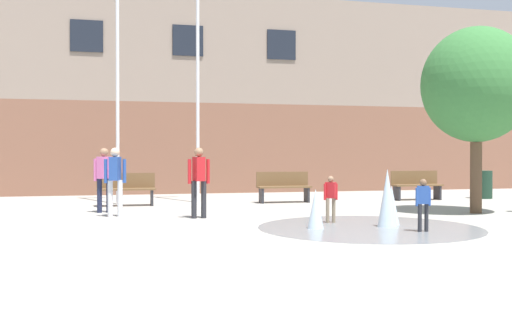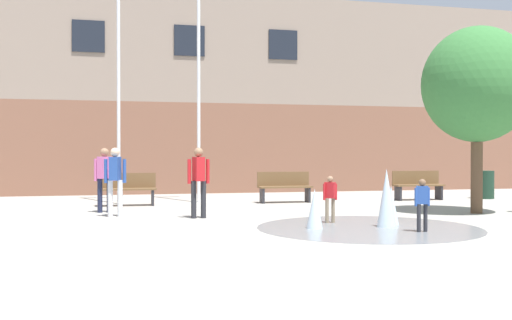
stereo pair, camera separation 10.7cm
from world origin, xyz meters
TOP-DOWN VIEW (x-y plane):
  - ground_plane at (0.00, 0.00)m, footprint 100.00×100.00m
  - library_building at (0.00, 18.79)m, footprint 36.00×6.05m
  - splash_fountain at (2.25, 5.22)m, footprint 4.38×4.38m
  - park_bench_center at (-2.31, 11.28)m, footprint 1.60×0.44m
  - park_bench_under_right_flagpole at (2.26, 11.30)m, footprint 1.60×0.44m
  - park_bench_far_right at (6.58, 11.26)m, footprint 1.60×0.44m
  - child_in_fountain at (2.88, 4.33)m, footprint 0.31×0.20m
  - teen_by_trashcan at (-2.64, 8.40)m, footprint 0.50×0.38m
  - adult_near_bench at (-2.90, 9.47)m, footprint 0.50×0.39m
  - adult_in_red at (-0.82, 7.64)m, footprint 0.50×0.37m
  - child_running at (1.73, 6.08)m, footprint 0.31×0.24m
  - flagpole_left at (-2.50, 11.94)m, footprint 0.80×0.10m
  - flagpole_right at (-0.18, 11.94)m, footprint 0.80×0.10m
  - trash_can at (8.98, 11.28)m, footprint 0.56×0.56m
  - street_tree_near_building at (5.91, 7.15)m, footprint 2.64×2.64m

SIDE VIEW (x-z plane):
  - ground_plane at x=0.00m, z-range 0.00..0.00m
  - splash_fountain at x=2.25m, z-range -0.24..0.91m
  - trash_can at x=8.98m, z-range 0.00..0.90m
  - park_bench_center at x=-2.31m, z-range 0.02..0.93m
  - park_bench_under_right_flagpole at x=2.26m, z-range 0.02..0.93m
  - park_bench_far_right at x=6.58m, z-range 0.02..0.93m
  - child_in_fountain at x=2.88m, z-range 0.09..1.07m
  - child_running at x=1.73m, z-range 0.09..1.07m
  - teen_by_trashcan at x=-2.64m, z-range 0.14..1.73m
  - adult_near_bench at x=-2.90m, z-range 0.14..1.73m
  - adult_in_red at x=-0.82m, z-range 0.14..1.73m
  - street_tree_near_building at x=5.91m, z-range 0.85..5.39m
  - library_building at x=0.00m, z-range 0.00..7.32m
  - flagpole_right at x=-0.18m, z-range 0.25..8.44m
  - flagpole_left at x=-2.50m, z-range 0.25..8.98m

